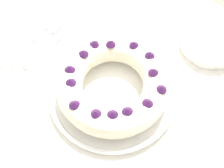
% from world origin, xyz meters
% --- Properties ---
extents(dining_table, '(1.15, 0.92, 0.73)m').
position_xyz_m(dining_table, '(0.00, 0.00, 0.63)').
color(dining_table, silver).
rests_on(dining_table, ground_plane).
extents(serving_dish, '(0.32, 0.32, 0.02)m').
position_xyz_m(serving_dish, '(-0.00, 0.02, 0.74)').
color(serving_dish, white).
rests_on(serving_dish, dining_table).
extents(bundt_cake, '(0.27, 0.27, 0.08)m').
position_xyz_m(bundt_cake, '(-0.00, 0.02, 0.79)').
color(bundt_cake, beige).
rests_on(bundt_cake, serving_dish).
extents(fork, '(0.02, 0.21, 0.01)m').
position_xyz_m(fork, '(-0.26, 0.04, 0.73)').
color(fork, white).
rests_on(fork, dining_table).
extents(serving_knife, '(0.02, 0.24, 0.01)m').
position_xyz_m(serving_knife, '(-0.29, 0.00, 0.73)').
color(serving_knife, white).
rests_on(serving_knife, dining_table).
extents(cake_knife, '(0.02, 0.18, 0.01)m').
position_xyz_m(cake_knife, '(-0.24, 0.01, 0.73)').
color(cake_knife, white).
rests_on(cake_knife, dining_table).
extents(side_bowl, '(0.17, 0.17, 0.04)m').
position_xyz_m(side_bowl, '(0.12, 0.31, 0.75)').
color(side_bowl, white).
rests_on(side_bowl, dining_table).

